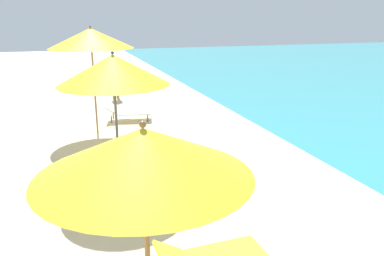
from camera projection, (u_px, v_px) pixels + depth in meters
The scene contains 8 objects.
umbrella_second at pixel (144, 153), 3.10m from camera, with size 1.83×1.83×2.43m.
umbrella_third at pixel (113, 70), 7.07m from camera, with size 2.10×2.10×2.61m.
lounger_third_shoreside at pixel (143, 148), 8.75m from camera, with size 1.30×0.72×0.58m.
lounger_third_inland at pixel (154, 190), 6.76m from camera, with size 1.66×0.71×0.50m.
umbrella_farthest at pixel (91, 38), 10.17m from camera, with size 2.28×2.28×2.99m.
lounger_farthest_shoreside at pixel (128, 111), 12.18m from camera, with size 1.52×0.96×0.52m.
person_walking_near at pixel (115, 73), 15.28m from camera, with size 0.39×0.27×1.70m.
beach_ball at pixel (215, 155), 8.76m from camera, with size 0.29×0.29×0.29m, color yellow.
Camera 1 is at (-1.37, 0.61, 3.23)m, focal length 35.59 mm.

